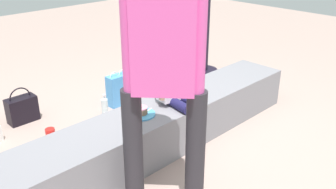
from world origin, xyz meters
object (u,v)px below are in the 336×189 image
at_px(water_bottle_near_gift, 105,106).
at_px(water_bottle_far_side, 195,73).
at_px(adult_standing, 164,56).
at_px(cake_plate, 141,112).
at_px(child_seated, 173,79).
at_px(party_cup_red, 51,134).
at_px(handbag_black_leather, 22,109).
at_px(gift_bag, 119,89).

height_order(water_bottle_near_gift, water_bottle_far_side, water_bottle_far_side).
xyz_separation_m(adult_standing, water_bottle_near_gift, (0.48, 1.32, -0.92)).
bearing_deg(cake_plate, water_bottle_far_side, 27.42).
bearing_deg(child_seated, water_bottle_near_gift, 98.36).
distance_m(adult_standing, water_bottle_near_gift, 1.68).
height_order(cake_plate, party_cup_red, cake_plate).
bearing_deg(water_bottle_far_side, child_seated, -145.64).
xyz_separation_m(adult_standing, cake_plate, (0.28, 0.54, -0.64)).
xyz_separation_m(child_seated, party_cup_red, (-0.72, 0.76, -0.53)).
bearing_deg(handbag_black_leather, adult_standing, -85.51).
distance_m(adult_standing, party_cup_red, 1.61).
distance_m(adult_standing, handbag_black_leather, 1.98).
xyz_separation_m(water_bottle_far_side, party_cup_red, (-1.87, -0.03, -0.06)).
height_order(water_bottle_far_side, handbag_black_leather, handbag_black_leather).
bearing_deg(party_cup_red, adult_standing, -84.55).
bearing_deg(water_bottle_near_gift, party_cup_red, -175.75).
xyz_separation_m(cake_plate, party_cup_red, (-0.40, 0.74, -0.33)).
bearing_deg(handbag_black_leather, party_cup_red, -88.05).
height_order(child_seated, handbag_black_leather, child_seated).
xyz_separation_m(gift_bag, handbag_black_leather, (-0.88, 0.33, -0.04)).
bearing_deg(water_bottle_far_side, water_bottle_near_gift, 179.16).
xyz_separation_m(adult_standing, water_bottle_far_side, (1.75, 1.30, -0.91)).
relative_size(cake_plate, water_bottle_near_gift, 1.01).
bearing_deg(party_cup_red, water_bottle_near_gift, 4.25).
height_order(child_seated, water_bottle_near_gift, child_seated).
distance_m(gift_bag, water_bottle_near_gift, 0.29).
bearing_deg(water_bottle_near_gift, cake_plate, -104.36).
bearing_deg(child_seated, party_cup_red, 133.33).
distance_m(adult_standing, gift_bag, 1.83).
height_order(adult_standing, water_bottle_far_side, adult_standing).
distance_m(cake_plate, handbag_black_leather, 1.31).
bearing_deg(handbag_black_leather, water_bottle_near_gift, -35.55).
bearing_deg(adult_standing, child_seated, 40.98).
distance_m(gift_bag, water_bottle_far_side, 1.01).
xyz_separation_m(water_bottle_far_side, handbag_black_leather, (-1.88, 0.46, 0.02)).
distance_m(water_bottle_far_side, handbag_black_leather, 1.94).
bearing_deg(adult_standing, handbag_black_leather, 94.49).
bearing_deg(water_bottle_near_gift, gift_bag, 22.75).
relative_size(cake_plate, handbag_black_leather, 0.66).
distance_m(water_bottle_near_gift, handbag_black_leather, 0.76).
distance_m(water_bottle_far_side, party_cup_red, 1.87).
relative_size(child_seated, adult_standing, 0.28).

